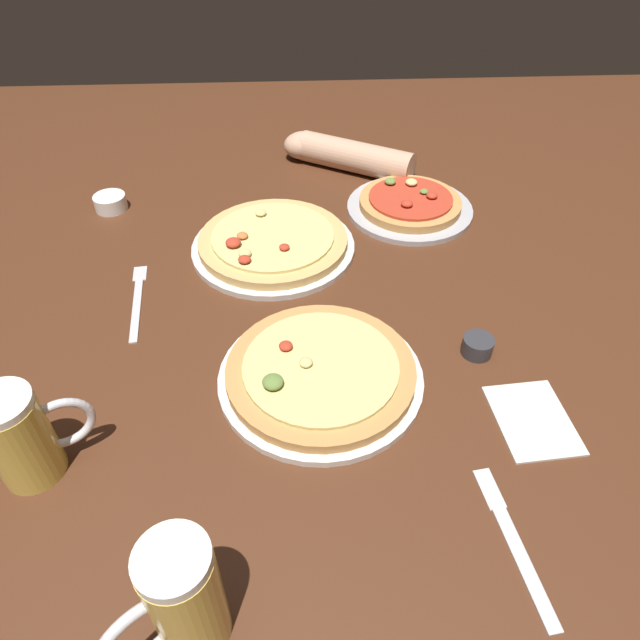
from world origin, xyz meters
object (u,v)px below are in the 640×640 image
(beer_mug_amber, at_px, (181,600))
(ramekin_sauce, at_px, (477,346))
(pizza_plate_near, at_px, (320,373))
(pizza_plate_side, at_px, (273,243))
(diner_arm, at_px, (342,154))
(ramekin_butter, at_px, (110,202))
(fork_left, at_px, (137,299))
(beer_mug_dark, at_px, (22,436))
(knife_right, at_px, (514,541))
(pizza_plate_far, at_px, (410,205))
(napkin_folded, at_px, (533,419))

(beer_mug_amber, xyz_separation_m, ramekin_sauce, (0.42, 0.41, -0.07))
(pizza_plate_near, bearing_deg, pizza_plate_side, 102.13)
(pizza_plate_side, bearing_deg, diner_arm, 64.00)
(ramekin_butter, distance_m, fork_left, 0.35)
(ramekin_sauce, xyz_separation_m, fork_left, (-0.59, 0.16, -0.01))
(ramekin_sauce, distance_m, ramekin_butter, 0.86)
(beer_mug_dark, bearing_deg, fork_left, 79.28)
(ramekin_butter, distance_m, diner_arm, 0.56)
(pizza_plate_side, height_order, knife_right, pizza_plate_side)
(pizza_plate_far, height_order, diner_arm, diner_arm)
(beer_mug_dark, xyz_separation_m, napkin_folded, (0.70, 0.04, -0.07))
(beer_mug_dark, distance_m, fork_left, 0.37)
(pizza_plate_far, height_order, fork_left, pizza_plate_far)
(fork_left, bearing_deg, pizza_plate_near, -33.11)
(pizza_plate_near, relative_size, fork_left, 1.48)
(pizza_plate_side, bearing_deg, pizza_plate_far, 23.78)
(fork_left, bearing_deg, pizza_plate_side, 31.00)
(pizza_plate_far, xyz_separation_m, beer_mug_amber, (-0.38, -0.86, 0.07))
(ramekin_sauce, bearing_deg, napkin_folded, -71.67)
(ramekin_sauce, xyz_separation_m, napkin_folded, (0.05, -0.14, -0.01))
(pizza_plate_far, relative_size, fork_left, 1.28)
(pizza_plate_near, xyz_separation_m, knife_right, (0.22, -0.28, -0.01))
(ramekin_sauce, height_order, fork_left, ramekin_sauce)
(pizza_plate_far, height_order, ramekin_sauce, pizza_plate_far)
(beer_mug_dark, bearing_deg, pizza_plate_side, 57.92)
(pizza_plate_side, xyz_separation_m, diner_arm, (0.17, 0.35, 0.02))
(pizza_plate_near, xyz_separation_m, pizza_plate_side, (-0.08, 0.36, 0.00))
(napkin_folded, bearing_deg, ramekin_butter, 139.81)
(pizza_plate_side, distance_m, diner_arm, 0.39)
(pizza_plate_near, bearing_deg, knife_right, -51.20)
(pizza_plate_near, bearing_deg, diner_arm, 82.67)
(beer_mug_dark, xyz_separation_m, diner_arm, (0.48, 0.85, -0.04))
(knife_right, bearing_deg, pizza_plate_near, 128.80)
(pizza_plate_side, xyz_separation_m, napkin_folded, (0.39, -0.46, -0.01))
(beer_mug_amber, relative_size, knife_right, 0.80)
(pizza_plate_side, height_order, napkin_folded, pizza_plate_side)
(beer_mug_dark, relative_size, beer_mug_amber, 0.85)
(pizza_plate_side, bearing_deg, napkin_folded, -49.80)
(beer_mug_dark, bearing_deg, knife_right, -12.61)
(beer_mug_amber, bearing_deg, pizza_plate_side, 83.58)
(pizza_plate_far, distance_m, ramekin_sauce, 0.45)
(pizza_plate_near, relative_size, ramekin_sauce, 6.30)
(napkin_folded, height_order, diner_arm, diner_arm)
(pizza_plate_far, relative_size, beer_mug_amber, 1.63)
(fork_left, distance_m, diner_arm, 0.65)
(pizza_plate_far, bearing_deg, fork_left, -152.85)
(beer_mug_amber, xyz_separation_m, knife_right, (0.38, 0.08, -0.08))
(ramekin_butter, distance_m, knife_right, 1.06)
(pizza_plate_side, height_order, diner_arm, diner_arm)
(ramekin_sauce, bearing_deg, knife_right, -96.48)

